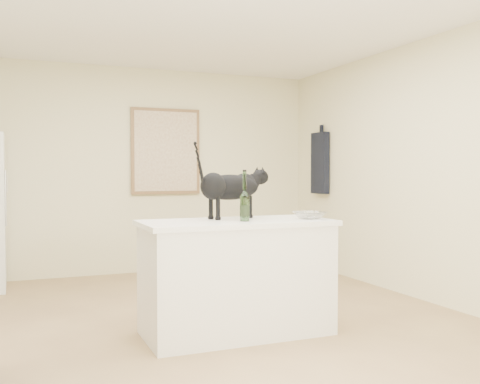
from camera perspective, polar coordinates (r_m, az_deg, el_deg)
name	(u,v)px	position (r m, az deg, el deg)	size (l,w,h in m)	color
floor	(216,328)	(4.62, -2.50, -13.98)	(5.50, 5.50, 0.00)	#A38356
ceiling	(216,7)	(4.64, -2.56, 18.64)	(5.50, 5.50, 0.00)	white
wall_back	(142,171)	(7.09, -10.12, 2.19)	(4.50, 4.50, 0.00)	beige
wall_right	(435,170)	(5.62, 19.60, 2.17)	(5.50, 5.50, 0.00)	beige
island_base	(237,280)	(4.37, -0.36, -9.10)	(1.44, 0.67, 0.86)	white
island_top	(237,223)	(4.31, -0.36, -3.22)	(1.50, 0.70, 0.04)	white
artwork_frame	(166,151)	(7.14, -7.72, 4.21)	(0.90, 0.03, 1.10)	brown
artwork_canvas	(166,151)	(7.12, -7.68, 4.22)	(0.82, 0.00, 1.02)	beige
hanging_garment	(320,163)	(7.25, 8.32, 2.99)	(0.08, 0.34, 0.80)	black
black_cat	(230,191)	(4.45, -1.09, 0.15)	(0.65, 0.20, 0.46)	black
wine_bottle	(245,199)	(4.22, 0.48, -0.70)	(0.07, 0.07, 0.35)	#285C24
glass_bowl	(310,215)	(4.46, 7.24, -2.41)	(0.25, 0.25, 0.06)	silver
fridge_paper	(5,183)	(6.60, -23.23, 0.83)	(0.01, 0.15, 0.20)	beige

